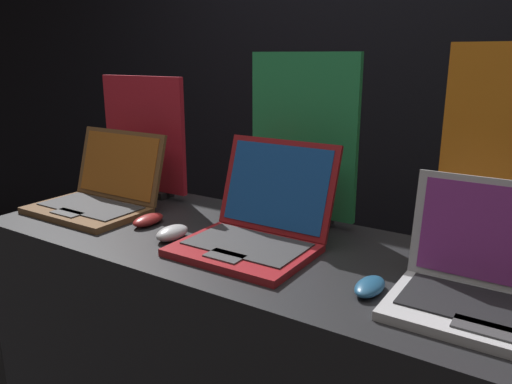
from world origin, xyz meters
name	(u,v)px	position (x,y,z in m)	size (l,w,h in m)	color
wall_back	(400,67)	(0.00, 1.49, 1.40)	(8.00, 0.05, 2.80)	black
laptop_front	(100,192)	(-0.62, 0.29, 1.00)	(0.39, 0.32, 0.25)	brown
mouse_front	(148,220)	(-0.36, 0.26, 0.96)	(0.06, 0.12, 0.03)	maroon
promo_stand_front	(144,140)	(-0.62, 0.51, 1.15)	(0.38, 0.07, 0.44)	black
laptop_middle	(257,224)	(0.01, 0.29, 1.01)	(0.35, 0.36, 0.27)	maroon
mouse_middle	(172,233)	(-0.22, 0.20, 0.96)	(0.07, 0.11, 0.04)	#B2B2B7
promo_stand_middle	(303,143)	(0.01, 0.55, 1.19)	(0.35, 0.07, 0.52)	black
laptop_back	(497,284)	(0.61, 0.25, 1.01)	(0.39, 0.28, 0.26)	#B7B7BC
mouse_back	(370,286)	(0.37, 0.19, 0.96)	(0.06, 0.11, 0.03)	navy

